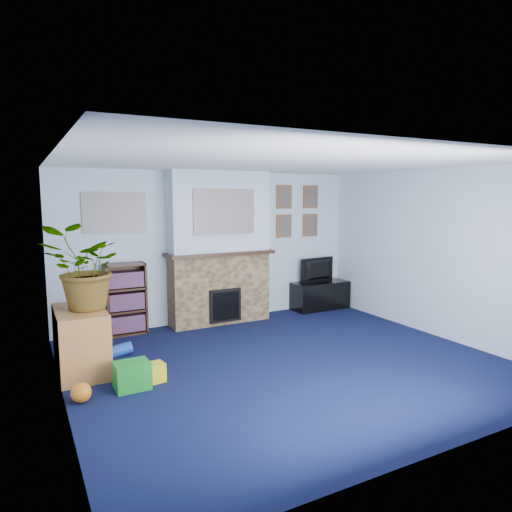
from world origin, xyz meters
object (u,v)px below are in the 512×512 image
television (320,270)px  sideboard (81,342)px  bookshelf (126,300)px  tv_stand (320,296)px

television → sideboard: (-4.19, -1.19, -0.35)m
bookshelf → sideboard: 1.48m
tv_stand → sideboard: (-4.19, -1.17, 0.12)m
bookshelf → sideboard: bookshelf is taller
bookshelf → sideboard: (-0.77, -1.25, -0.15)m
tv_stand → sideboard: size_ratio=1.09×
sideboard → bookshelf: bearing=58.2°
sideboard → tv_stand: bearing=15.6°
television → sideboard: 4.37m
bookshelf → tv_stand: bearing=-1.3°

